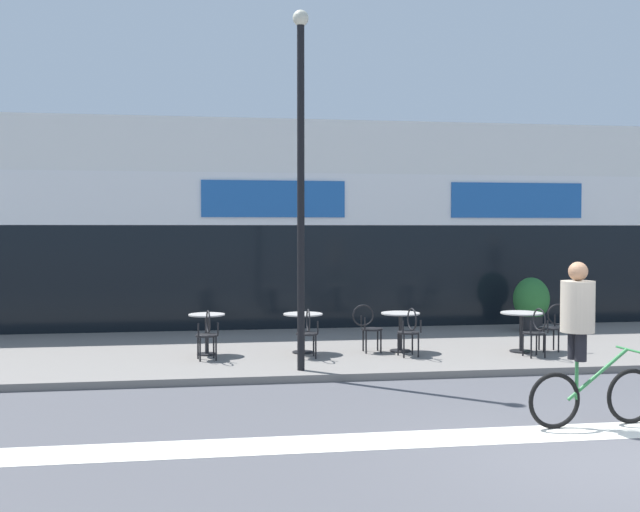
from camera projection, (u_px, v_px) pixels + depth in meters
ground_plane at (639, 462)px, 7.83m from camera, size 120.00×120.00×0.00m
sidewalk_slab at (432, 347)px, 14.99m from camera, size 40.00×5.50×0.12m
storefront_facade at (379, 227)px, 19.55m from camera, size 40.00×4.06×4.97m
bike_lane_stripe at (584, 432)px, 8.98m from camera, size 36.00×0.70×0.01m
bistro_table_0 at (207, 326)px, 13.74m from camera, size 0.67×0.67×0.75m
bistro_table_1 at (303, 325)px, 13.95m from camera, size 0.73×0.73×0.74m
bistro_table_2 at (400, 324)px, 14.10m from camera, size 0.73×0.73×0.74m
bistro_table_3 at (521, 323)px, 14.05m from camera, size 0.77×0.77×0.75m
cafe_chair_0_near at (207, 331)px, 13.13m from camera, size 0.45×0.60×0.90m
cafe_chair_1_near at (307, 330)px, 13.33m from camera, size 0.40×0.57×0.90m
cafe_chair_2_near at (410, 329)px, 13.49m from camera, size 0.44×0.60×0.90m
cafe_chair_2_side at (368, 325)px, 14.01m from camera, size 0.58×0.41×0.90m
cafe_chair_3_near at (536, 329)px, 13.44m from camera, size 0.44×0.60×0.90m
cafe_chair_3_side at (553, 324)px, 14.14m from camera, size 0.60×0.45×0.90m
planter_pot at (531, 302)px, 16.94m from camera, size 0.81×0.81×1.21m
lamp_post at (301, 166)px, 12.14m from camera, size 0.26×0.26×5.85m
cyclist_1 at (582, 334)px, 9.17m from camera, size 1.76×0.52×2.04m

